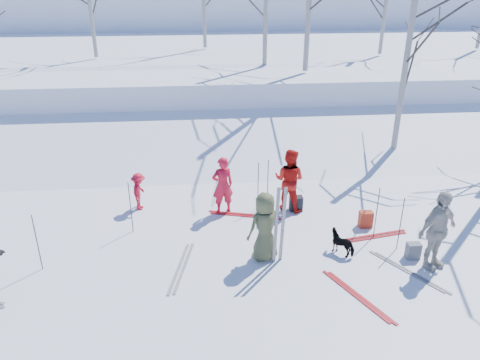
{
  "coord_description": "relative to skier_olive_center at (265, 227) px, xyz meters",
  "views": [
    {
      "loc": [
        -0.92,
        -8.74,
        6.02
      ],
      "look_at": [
        0.0,
        1.5,
        1.3
      ],
      "focal_mm": 35.0,
      "sensor_mm": 36.0,
      "label": 1
    }
  ],
  "objects": [
    {
      "name": "ground",
      "position": [
        -0.42,
        -0.07,
        -0.8
      ],
      "size": [
        120.0,
        120.0,
        0.0
      ],
      "primitive_type": "plane",
      "color": "white",
      "rests_on": "ground"
    },
    {
      "name": "snow_ramp",
      "position": [
        -0.42,
        6.93,
        -0.65
      ],
      "size": [
        70.0,
        9.49,
        4.12
      ],
      "primitive_type": "cube",
      "rotation": [
        0.3,
        0.0,
        0.0
      ],
      "color": "white",
      "rests_on": "ground"
    },
    {
      "name": "snow_plateau",
      "position": [
        -0.42,
        16.93,
        0.2
      ],
      "size": [
        70.0,
        18.0,
        2.2
      ],
      "primitive_type": "cube",
      "color": "white",
      "rests_on": "ground"
    },
    {
      "name": "far_hill",
      "position": [
        -0.42,
        37.93,
        1.2
      ],
      "size": [
        90.0,
        30.0,
        6.0
      ],
      "primitive_type": "cube",
      "color": "white",
      "rests_on": "ground"
    },
    {
      "name": "skier_olive_center",
      "position": [
        0.0,
        0.0,
        0.0
      ],
      "size": [
        0.92,
        0.77,
        1.61
      ],
      "primitive_type": "imported",
      "rotation": [
        0.0,
        0.0,
        3.53
      ],
      "color": "#4A4F2F",
      "rests_on": "ground"
    },
    {
      "name": "skier_red_north",
      "position": [
        -0.8,
        2.26,
        -0.02
      ],
      "size": [
        0.65,
        0.5,
        1.57
      ],
      "primitive_type": "imported",
      "rotation": [
        0.0,
        0.0,
        3.38
      ],
      "color": "red",
      "rests_on": "ground"
    },
    {
      "name": "skier_redor_behind",
      "position": [
        0.97,
        2.27,
        0.05
      ],
      "size": [
        1.05,
        0.99,
        1.72
      ],
      "primitive_type": "imported",
      "rotation": [
        0.0,
        0.0,
        2.6
      ],
      "color": "red",
      "rests_on": "ground"
    },
    {
      "name": "skier_red_seated",
      "position": [
        -3.02,
        2.63,
        -0.28
      ],
      "size": [
        0.47,
        0.72,
        1.04
      ],
      "primitive_type": "imported",
      "rotation": [
        0.0,
        0.0,
        1.45
      ],
      "color": "red",
      "rests_on": "ground"
    },
    {
      "name": "skier_cream_east",
      "position": [
        3.61,
        -0.66,
        0.11
      ],
      "size": [
        1.15,
        0.84,
        1.82
      ],
      "primitive_type": "imported",
      "rotation": [
        0.0,
        0.0,
        0.42
      ],
      "color": "beige",
      "rests_on": "ground"
    },
    {
      "name": "dog",
      "position": [
        1.82,
        0.04,
        -0.53
      ],
      "size": [
        0.68,
        0.67,
        0.55
      ],
      "primitive_type": "imported",
      "rotation": [
        0.0,
        0.0,
        3.94
      ],
      "color": "black",
      "rests_on": "ground"
    },
    {
      "name": "upright_ski_left",
      "position": [
        0.21,
        -0.24,
        0.15
      ],
      "size": [
        0.11,
        0.17,
        1.9
      ],
      "primitive_type": "cube",
      "rotation": [
        0.07,
        0.0,
        0.25
      ],
      "color": "silver",
      "rests_on": "ground"
    },
    {
      "name": "upright_ski_right",
      "position": [
        0.36,
        -0.21,
        0.15
      ],
      "size": [
        0.09,
        0.23,
        1.89
      ],
      "primitive_type": "cube",
      "rotation": [
        0.1,
        0.0,
        0.1
      ],
      "color": "silver",
      "rests_on": "ground"
    },
    {
      "name": "ski_pair_a",
      "position": [
        3.04,
        -0.82,
        -0.79
      ],
      "size": [
        1.91,
        2.08,
        0.02
      ],
      "primitive_type": null,
      "rotation": [
        0.0,
        0.0,
        0.56
      ],
      "color": "silver",
      "rests_on": "ground"
    },
    {
      "name": "ski_pair_b",
      "position": [
        1.68,
        -1.53,
        -0.79
      ],
      "size": [
        1.69,
        2.06,
        0.02
      ],
      "primitive_type": null,
      "rotation": [
        0.0,
        0.0,
        0.45
      ],
      "color": "#A2171B",
      "rests_on": "ground"
    },
    {
      "name": "ski_pair_c",
      "position": [
        -1.86,
        -0.24,
        -0.79
      ],
      "size": [
        0.94,
        1.98,
        0.02
      ],
      "primitive_type": null,
      "rotation": [
        0.0,
        0.0,
        -0.2
      ],
      "color": "silver",
      "rests_on": "ground"
    },
    {
      "name": "ski_pair_e",
      "position": [
        -0.24,
        1.99,
        -0.79
      ],
      "size": [
        1.16,
        2.0,
        0.02
      ],
      "primitive_type": null,
      "rotation": [
        0.0,
        0.0,
        1.3
      ],
      "color": "#A2171B",
      "rests_on": "ground"
    },
    {
      "name": "ski_pair_f",
      "position": [
        2.72,
        0.63,
        -0.79
      ],
      "size": [
        0.91,
        1.97,
        0.02
      ],
      "primitive_type": null,
      "rotation": [
        0.0,
        0.0,
        1.76
      ],
      "color": "#A2171B",
      "rests_on": "ground"
    },
    {
      "name": "ski_pole_a",
      "position": [
        0.44,
        2.53,
        -0.13
      ],
      "size": [
        0.02,
        0.02,
        1.34
      ],
      "primitive_type": "cylinder",
      "color": "black",
      "rests_on": "ground"
    },
    {
      "name": "ski_pole_b",
      "position": [
        3.14,
        0.07,
        -0.13
      ],
      "size": [
        0.02,
        0.02,
        1.34
      ],
      "primitive_type": "cylinder",
      "color": "black",
      "rests_on": "ground"
    },
    {
      "name": "ski_pole_c",
      "position": [
        -4.87,
        -0.0,
        -0.13
      ],
      "size": [
        0.02,
        0.02,
        1.34
      ],
      "primitive_type": "cylinder",
      "color": "black",
      "rests_on": "ground"
    },
    {
      "name": "ski_pole_d",
      "position": [
        2.77,
        0.62,
        -0.13
      ],
      "size": [
        0.02,
        0.02,
        1.34
      ],
      "primitive_type": "cylinder",
      "color": "black",
      "rests_on": "ground"
    },
    {
      "name": "ski_pole_e",
      "position": [
        0.15,
        2.37,
        -0.13
      ],
      "size": [
        0.02,
        0.02,
        1.34
      ],
      "primitive_type": "cylinder",
      "color": "black",
      "rests_on": "ground"
    },
    {
      "name": "ski_pole_f",
      "position": [
        -3.09,
        1.45,
        -0.13
      ],
      "size": [
        0.02,
        0.02,
        1.34
      ],
      "primitive_type": "cylinder",
      "color": "black",
      "rests_on": "ground"
    },
    {
      "name": "backpack_red",
      "position": [
        2.74,
        1.14,
        -0.59
      ],
      "size": [
        0.32,
        0.22,
        0.42
      ],
      "primitive_type": "cube",
      "color": "#B0321B",
      "rests_on": "ground"
    },
    {
      "name": "backpack_grey",
      "position": [
        3.34,
        -0.31,
        -0.61
      ],
      "size": [
        0.3,
        0.2,
        0.38
      ],
      "primitive_type": "cube",
      "color": "slate",
      "rests_on": "ground"
    },
    {
      "name": "backpack_dark",
      "position": [
        1.17,
        2.18,
        -0.6
      ],
      "size": [
        0.34,
        0.24,
        0.4
      ],
      "primitive_type": "cube",
      "color": "black",
      "rests_on": "ground"
    },
    {
      "name": "birch_plateau_e",
      "position": [
        7.34,
        13.26,
        3.57
      ],
      "size": [
        3.64,
        3.64,
        4.35
      ],
      "primitive_type": null,
      "color": "silver",
      "rests_on": "snow_plateau"
    },
    {
      "name": "birch_plateau_g",
      "position": [
        -5.98,
        13.66,
        3.76
      ],
      "size": [
        3.91,
        3.91,
        4.73
      ],
      "primitive_type": null,
      "color": "silver",
      "rests_on": "snow_plateau"
    },
    {
      "name": "birch_edge_e",
      "position": [
        5.15,
        5.45,
        1.95
      ],
      "size": [
        4.45,
        4.45,
        5.5
      ],
      "primitive_type": null,
      "color": "silver",
      "rests_on": "ground"
    }
  ]
}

